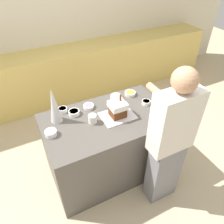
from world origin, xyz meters
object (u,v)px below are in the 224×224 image
at_px(candy_bowl_near_tray_right, 116,97).
at_px(candy_bowl_center_rear, 74,112).
at_px(baking_tray, 118,116).
at_px(candy_bowl_beside_tree, 146,102).
at_px(decorative_tree, 54,105).
at_px(candy_bowl_far_right, 51,133).
at_px(mug, 92,119).
at_px(candy_bowl_far_left, 89,106).
at_px(gingerbread_house, 118,109).
at_px(person, 170,142).
at_px(candy_bowl_behind_tray, 63,110).
at_px(candy_bowl_near_tray_left, 130,93).

xyz_separation_m(candy_bowl_near_tray_right, candy_bowl_center_rear, (-0.56, -0.05, -0.00)).
height_order(baking_tray, candy_bowl_beside_tree, candy_bowl_beside_tree).
relative_size(decorative_tree, candy_bowl_far_right, 3.44).
relative_size(decorative_tree, mug, 4.17).
bearing_deg(baking_tray, candy_bowl_center_rear, 149.65).
bearing_deg(candy_bowl_far_left, baking_tray, -51.16).
relative_size(gingerbread_house, person, 0.15).
distance_m(mug, person, 0.83).
xyz_separation_m(baking_tray, candy_bowl_far_right, (-0.74, 0.03, 0.03)).
distance_m(baking_tray, person, 0.64).
height_order(baking_tray, candy_bowl_far_left, candy_bowl_far_left).
relative_size(decorative_tree, candy_bowl_behind_tray, 3.94).
distance_m(candy_bowl_near_tray_left, candy_bowl_far_right, 1.11).
bearing_deg(candy_bowl_center_rear, candy_bowl_far_right, -145.86).
height_order(gingerbread_house, mug, gingerbread_house).
height_order(gingerbread_house, candy_bowl_far_left, gingerbread_house).
bearing_deg(baking_tray, candy_bowl_far_right, 177.43).
distance_m(candy_bowl_center_rear, candy_bowl_behind_tray, 0.15).
height_order(decorative_tree, candy_bowl_behind_tray, decorative_tree).
height_order(baking_tray, candy_bowl_center_rear, candy_bowl_center_rear).
xyz_separation_m(baking_tray, gingerbread_house, (0.00, 0.00, 0.10)).
distance_m(gingerbread_house, decorative_tree, 0.67).
distance_m(gingerbread_house, candy_bowl_center_rear, 0.50).
xyz_separation_m(gingerbread_house, candy_bowl_near_tray_left, (0.34, 0.30, -0.08)).
height_order(candy_bowl_behind_tray, person, person).
height_order(candy_bowl_far_right, mug, mug).
height_order(decorative_tree, candy_bowl_far_left, decorative_tree).
bearing_deg(candy_bowl_near_tray_left, candy_bowl_near_tray_right, -178.80).
xyz_separation_m(decorative_tree, candy_bowl_far_left, (0.39, 0.06, -0.18)).
xyz_separation_m(candy_bowl_near_tray_right, candy_bowl_behind_tray, (-0.66, 0.06, -0.01)).
height_order(candy_bowl_far_left, candy_bowl_near_tray_left, candy_bowl_near_tray_left).
bearing_deg(candy_bowl_far_right, candy_bowl_behind_tray, 56.09).
xyz_separation_m(decorative_tree, candy_bowl_behind_tray, (0.10, 0.13, -0.18)).
xyz_separation_m(candy_bowl_far_right, mug, (0.45, -0.01, 0.02)).
relative_size(gingerbread_house, decorative_tree, 0.61).
bearing_deg(candy_bowl_beside_tree, gingerbread_house, -173.04).
bearing_deg(candy_bowl_far_left, decorative_tree, -171.46).
relative_size(baking_tray, candy_bowl_near_tray_left, 2.70).
relative_size(decorative_tree, candy_bowl_beside_tree, 4.02).
bearing_deg(decorative_tree, candy_bowl_far_left, 8.54).
bearing_deg(candy_bowl_far_left, candy_bowl_beside_tree, -20.16).
bearing_deg(candy_bowl_behind_tray, candy_bowl_center_rear, -47.96).
bearing_deg(decorative_tree, mug, -31.02).
height_order(gingerbread_house, candy_bowl_near_tray_left, gingerbread_house).
relative_size(gingerbread_house, candy_bowl_near_tray_left, 1.81).
height_order(candy_bowl_near_tray_right, candy_bowl_center_rear, candy_bowl_near_tray_right).
xyz_separation_m(gingerbread_house, candy_bowl_beside_tree, (0.41, 0.05, -0.08)).
bearing_deg(candy_bowl_near_tray_right, candy_bowl_far_left, -178.26).
height_order(decorative_tree, candy_bowl_center_rear, decorative_tree).
bearing_deg(candy_bowl_far_left, mug, -102.98).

